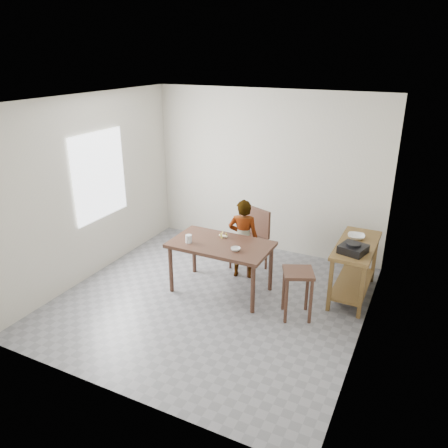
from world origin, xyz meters
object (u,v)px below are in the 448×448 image
at_px(child, 243,239).
at_px(stool, 297,294).
at_px(dining_table, 221,267).
at_px(prep_counter, 354,270).
at_px(dining_chair, 249,241).

bearing_deg(child, stool, 132.68).
relative_size(dining_table, stool, 2.13).
bearing_deg(child, dining_table, 65.09).
height_order(prep_counter, stool, prep_counter).
bearing_deg(stool, dining_table, 172.49).
bearing_deg(stool, prep_counter, 57.30).
relative_size(child, dining_chair, 1.28).
distance_m(child, stool, 1.31).
relative_size(prep_counter, dining_chair, 1.24).
height_order(dining_table, prep_counter, prep_counter).
distance_m(child, dining_chair, 0.29).
xyz_separation_m(prep_counter, stool, (-0.55, -0.85, -0.07)).
xyz_separation_m(prep_counter, dining_chair, (-1.64, 0.10, 0.08)).
distance_m(dining_table, prep_counter, 1.86).
distance_m(prep_counter, stool, 1.02).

